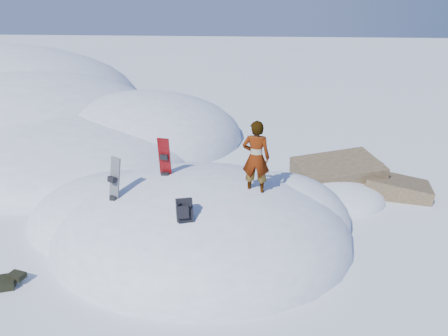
# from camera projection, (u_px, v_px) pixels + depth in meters

# --- Properties ---
(ground) EXTENTS (120.00, 120.00, 0.00)m
(ground) POSITION_uv_depth(u_px,v_px,m) (201.00, 236.00, 10.31)
(ground) COLOR white
(ground) RESTS_ON ground
(snow_mound) EXTENTS (8.00, 6.00, 3.00)m
(snow_mound) POSITION_uv_depth(u_px,v_px,m) (196.00, 231.00, 10.54)
(snow_mound) COLOR white
(snow_mound) RESTS_ON ground
(snow_ridge) EXTENTS (21.50, 18.50, 6.40)m
(snow_ridge) POSITION_uv_depth(u_px,v_px,m) (12.00, 119.00, 20.41)
(snow_ridge) COLOR white
(snow_ridge) RESTS_ON ground
(rock_outcrop) EXTENTS (4.68, 4.41, 1.68)m
(rock_outcrop) POSITION_uv_depth(u_px,v_px,m) (342.00, 190.00, 12.75)
(rock_outcrop) COLOR brown
(rock_outcrop) RESTS_ON ground
(snowboard_red) EXTENTS (0.30, 0.24, 1.47)m
(snowboard_red) POSITION_uv_depth(u_px,v_px,m) (165.00, 168.00, 10.01)
(snowboard_red) COLOR #AC090D
(snowboard_red) RESTS_ON snow_mound
(snowboard_dark) EXTENTS (0.39, 0.39, 1.46)m
(snowboard_dark) POSITION_uv_depth(u_px,v_px,m) (114.00, 191.00, 9.28)
(snowboard_dark) COLOR black
(snowboard_dark) RESTS_ON snow_mound
(backpack) EXTENTS (0.39, 0.46, 0.52)m
(backpack) POSITION_uv_depth(u_px,v_px,m) (184.00, 210.00, 8.33)
(backpack) COLOR black
(backpack) RESTS_ON snow_mound
(gear_pile) EXTENTS (0.78, 0.61, 0.20)m
(gear_pile) POSITION_uv_depth(u_px,v_px,m) (2.00, 282.00, 8.46)
(gear_pile) COLOR black
(gear_pile) RESTS_ON ground
(person) EXTENTS (0.63, 0.45, 1.61)m
(person) POSITION_uv_depth(u_px,v_px,m) (256.00, 158.00, 9.16)
(person) COLOR slate
(person) RESTS_ON snow_mound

